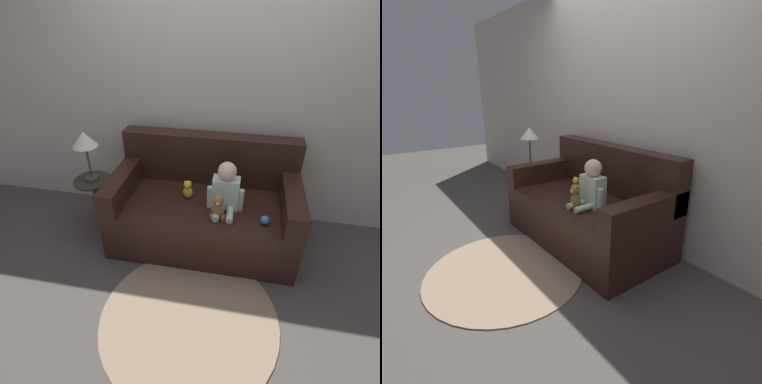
# 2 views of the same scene
# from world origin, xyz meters

# --- Properties ---
(ground_plane) EXTENTS (12.00, 12.00, 0.00)m
(ground_plane) POSITION_xyz_m (0.00, 0.00, 0.00)
(ground_plane) COLOR #4C4742
(wall_back) EXTENTS (8.00, 0.05, 2.60)m
(wall_back) POSITION_xyz_m (0.00, 0.53, 1.30)
(wall_back) COLOR beige
(wall_back) RESTS_ON ground_plane
(couch) EXTENTS (1.66, 0.88, 0.95)m
(couch) POSITION_xyz_m (0.00, 0.06, 0.33)
(couch) COLOR black
(couch) RESTS_ON ground_plane
(person_baby) EXTENTS (0.31, 0.31, 0.43)m
(person_baby) POSITION_xyz_m (0.19, -0.09, 0.65)
(person_baby) COLOR silver
(person_baby) RESTS_ON couch
(teddy_bear_brown) EXTENTS (0.13, 0.10, 0.22)m
(teddy_bear_brown) POSITION_xyz_m (0.15, -0.23, 0.57)
(teddy_bear_brown) COLOR olive
(teddy_bear_brown) RESTS_ON couch
(plush_toy_side) EXTENTS (0.09, 0.08, 0.18)m
(plush_toy_side) POSITION_xyz_m (-0.15, 0.00, 0.55)
(plush_toy_side) COLOR yellow
(plush_toy_side) RESTS_ON couch
(toy_ball) EXTENTS (0.07, 0.07, 0.07)m
(toy_ball) POSITION_xyz_m (0.54, -0.25, 0.50)
(toy_ball) COLOR #337FDB
(toy_ball) RESTS_ON couch
(floor_rug) EXTENTS (1.32, 1.32, 0.01)m
(floor_rug) POSITION_xyz_m (0.04, -0.89, 0.01)
(floor_rug) COLOR gray
(floor_rug) RESTS_ON ground_plane
(side_table) EXTENTS (0.35, 0.35, 1.04)m
(side_table) POSITION_xyz_m (-1.06, -0.02, 0.79)
(side_table) COLOR #332D28
(side_table) RESTS_ON ground_plane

